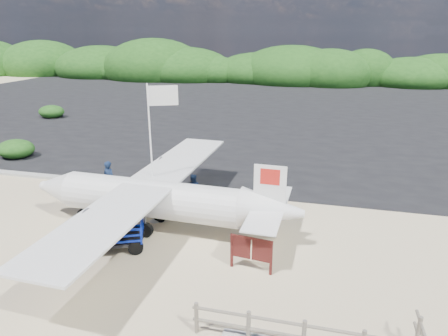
% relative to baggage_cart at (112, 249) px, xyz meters
% --- Properties ---
extents(ground, '(160.00, 160.00, 0.00)m').
position_rel_baggage_cart_xyz_m(ground, '(1.69, 1.39, 0.00)').
color(ground, beige).
extents(asphalt_apron, '(90.00, 50.00, 0.04)m').
position_rel_baggage_cart_xyz_m(asphalt_apron, '(1.69, 31.39, 0.00)').
color(asphalt_apron, '#B2B2B2').
rests_on(asphalt_apron, ground).
extents(lagoon, '(9.00, 7.00, 0.40)m').
position_rel_baggage_cart_xyz_m(lagoon, '(-7.31, 2.89, 0.00)').
color(lagoon, '#B2B2B2').
rests_on(lagoon, ground).
extents(vegetation_band, '(124.00, 8.00, 4.40)m').
position_rel_baggage_cart_xyz_m(vegetation_band, '(1.69, 56.39, 0.00)').
color(vegetation_band, '#B2B2B2').
rests_on(vegetation_band, ground).
extents(baggage_cart, '(3.14, 2.50, 1.37)m').
position_rel_baggage_cart_xyz_m(baggage_cart, '(0.00, 0.00, 0.00)').
color(baggage_cart, '#0B24AE').
rests_on(baggage_cart, ground).
extents(flagpole, '(1.34, 0.97, 6.20)m').
position_rel_baggage_cart_xyz_m(flagpole, '(0.71, 2.70, 0.00)').
color(flagpole, white).
rests_on(flagpole, ground).
extents(signboard, '(1.67, 0.36, 1.37)m').
position_rel_baggage_cart_xyz_m(signboard, '(5.64, -0.16, 0.00)').
color(signboard, '#4C1915').
rests_on(signboard, ground).
extents(crew_a, '(0.83, 0.67, 1.97)m').
position_rel_baggage_cart_xyz_m(crew_a, '(-2.62, 4.70, 0.99)').
color(crew_a, '#112041').
rests_on(crew_a, ground).
extents(crew_b, '(0.87, 0.74, 1.57)m').
position_rel_baggage_cart_xyz_m(crew_b, '(1.80, 4.92, 0.79)').
color(crew_b, '#112041').
rests_on(crew_b, ground).
extents(crew_c, '(0.96, 0.45, 1.60)m').
position_rel_baggage_cart_xyz_m(crew_c, '(5.92, 4.90, 0.80)').
color(crew_c, '#112041').
rests_on(crew_c, ground).
extents(aircraft_large, '(14.89, 14.89, 4.32)m').
position_rel_baggage_cart_xyz_m(aircraft_large, '(17.91, 23.14, 0.00)').
color(aircraft_large, '#B2B2B2').
rests_on(aircraft_large, ground).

